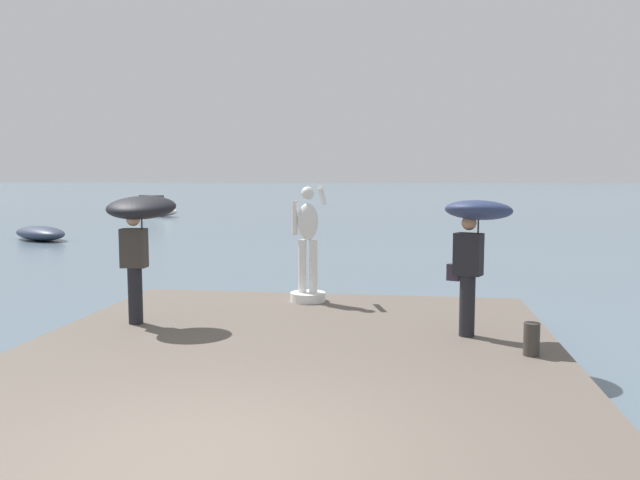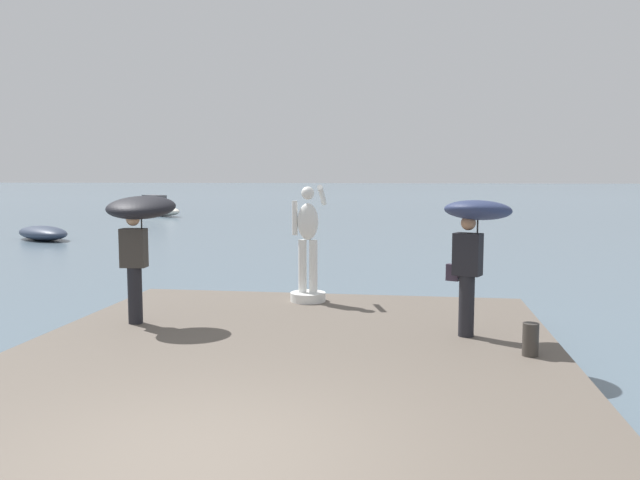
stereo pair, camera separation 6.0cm
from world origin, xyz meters
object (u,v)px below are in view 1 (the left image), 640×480
object	(u,v)px
onlooker_right	(475,230)
mooring_bollard	(532,339)
onlooker_left	(140,221)
boat_mid	(40,233)
statue_white_figure	(308,253)
boat_far	(154,208)

from	to	relation	value
onlooker_right	mooring_bollard	bearing A→B (deg)	-54.38
onlooker_left	boat_mid	world-z (taller)	onlooker_left
statue_white_figure	boat_far	world-z (taller)	statue_white_figure
onlooker_left	boat_far	size ratio (longest dim) A/B	0.40
mooring_bollard	boat_mid	world-z (taller)	mooring_bollard
onlooker_left	onlooker_right	world-z (taller)	onlooker_left
onlooker_left	boat_mid	xyz separation A→B (m)	(-11.30, 15.53, -1.70)
statue_white_figure	onlooker_left	distance (m)	3.17
onlooker_left	boat_mid	size ratio (longest dim) A/B	0.57
onlooker_left	mooring_bollard	xyz separation A→B (m)	(5.66, -1.02, -1.38)
onlooker_left	boat_mid	distance (m)	19.28
onlooker_left	mooring_bollard	bearing A→B (deg)	-10.18
boat_mid	statue_white_figure	bearing A→B (deg)	-44.70
onlooker_left	mooring_bollard	size ratio (longest dim) A/B	4.81
onlooker_right	mooring_bollard	size ratio (longest dim) A/B	4.71
boat_far	mooring_bollard	bearing A→B (deg)	-60.39
statue_white_figure	boat_mid	size ratio (longest dim) A/B	0.60
onlooker_right	mooring_bollard	distance (m)	1.72
onlooker_right	boat_far	distance (m)	37.05
mooring_bollard	boat_far	world-z (taller)	boat_far
statue_white_figure	mooring_bollard	bearing A→B (deg)	-42.57
statue_white_figure	onlooker_right	distance (m)	3.58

